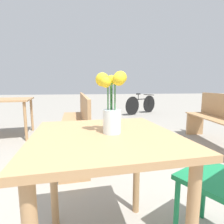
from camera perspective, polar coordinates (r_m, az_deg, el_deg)
The scene contains 6 objects.
table_front at distance 0.95m, azimuth -2.41°, elevation -14.31°, with size 0.77×0.79×0.74m.
flower_vase at distance 0.89m, azimuth -0.04°, elevation 2.39°, with size 0.16×0.14×0.32m.
bench_near at distance 2.68m, azimuth -10.89°, elevation -2.46°, with size 0.47×1.95×0.85m.
bench_middle at distance 3.32m, azimuth 32.59°, elevation -1.83°, with size 0.54×1.60×0.85m.
table_back at distance 3.87m, azimuth -31.42°, elevation 2.21°, with size 1.01×1.00×0.74m.
bicycle at distance 6.29m, azimuth 9.52°, elevation 2.47°, with size 1.33×0.83×0.72m.
Camera 1 is at (-0.10, -0.87, 0.98)m, focal length 28.00 mm.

